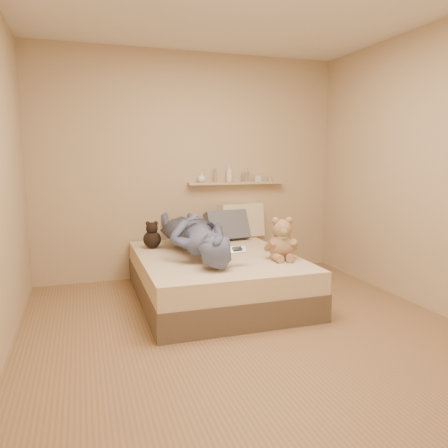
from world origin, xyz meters
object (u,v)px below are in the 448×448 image
object	(u,v)px
bed	(215,277)
pillow_grey	(227,226)
person	(194,234)
teddy_bear	(282,242)
wall_shelf	(237,183)
dark_plush	(152,236)
pillow_cream	(241,221)
game_console	(237,250)

from	to	relation	value
bed	pillow_grey	world-z (taller)	pillow_grey
bed	person	size ratio (longest dim) A/B	1.13
teddy_bear	wall_shelf	world-z (taller)	wall_shelf
person	wall_shelf	size ratio (longest dim) A/B	1.40
person	wall_shelf	xyz separation A→B (m)	(0.73, 0.78, 0.45)
dark_plush	pillow_grey	world-z (taller)	pillow_grey
dark_plush	wall_shelf	distance (m)	1.28
teddy_bear	wall_shelf	bearing A→B (deg)	89.57
pillow_grey	pillow_cream	bearing A→B (deg)	31.59
bed	pillow_cream	xyz separation A→B (m)	(0.58, 0.83, 0.43)
game_console	pillow_grey	bearing A→B (deg)	75.54
person	teddy_bear	bearing A→B (deg)	144.56
pillow_grey	person	xyz separation A→B (m)	(-0.54, -0.56, 0.03)
pillow_cream	bed	bearing A→B (deg)	-125.08
teddy_bear	dark_plush	size ratio (longest dim) A/B	1.40
dark_plush	wall_shelf	world-z (taller)	wall_shelf
pillow_cream	wall_shelf	world-z (taller)	wall_shelf
person	bed	bearing A→B (deg)	144.08
game_console	pillow_cream	xyz separation A→B (m)	(0.54, 1.34, 0.05)
bed	pillow_grey	distance (m)	0.87
dark_plush	wall_shelf	bearing A→B (deg)	20.20
teddy_bear	person	world-z (taller)	teddy_bear
teddy_bear	pillow_grey	bearing A→B (deg)	99.78
game_console	pillow_cream	bearing A→B (deg)	68.13
pillow_cream	pillow_grey	world-z (taller)	pillow_cream
game_console	pillow_grey	distance (m)	1.24
teddy_bear	person	bearing A→B (deg)	144.51
wall_shelf	dark_plush	bearing A→B (deg)	-159.80
dark_plush	bed	bearing A→B (deg)	-42.74
wall_shelf	pillow_grey	bearing A→B (deg)	-131.64
pillow_cream	person	xyz separation A→B (m)	(-0.77, -0.70, 0.00)
person	game_console	bearing A→B (deg)	109.87
game_console	bed	bearing A→B (deg)	95.27
dark_plush	pillow_cream	world-z (taller)	pillow_cream
bed	teddy_bear	world-z (taller)	teddy_bear
dark_plush	person	bearing A→B (deg)	-45.70
bed	pillow_cream	size ratio (longest dim) A/B	3.45
bed	wall_shelf	bearing A→B (deg)	58.82
wall_shelf	pillow_cream	bearing A→B (deg)	-67.34
game_console	pillow_cream	distance (m)	1.44
pillow_grey	person	world-z (taller)	person
teddy_bear	pillow_grey	xyz separation A→B (m)	(-0.18, 1.07, 0.00)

